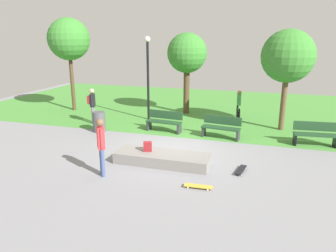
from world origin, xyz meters
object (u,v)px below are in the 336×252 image
at_px(skateboard_by_ledge, 198,186).
at_px(tree_broad_elm, 288,57).
at_px(skater_performing_trick, 101,142).
at_px(park_bench_far_right, 315,133).
at_px(backpack_on_ledge, 148,146).
at_px(park_bench_near_path, 164,121).
at_px(tree_slender_maple, 187,54).
at_px(cyclist_on_bicycle, 239,107).
at_px(concrete_ledge, 162,158).
at_px(lamp_post, 148,70).
at_px(pedestrian_with_backpack, 92,103).
at_px(trash_bin, 99,122).
at_px(park_bench_center_lawn, 221,127).
at_px(skateboard_spare, 241,170).
at_px(tree_leaning_ash, 69,40).

bearing_deg(skateboard_by_ledge, tree_broad_elm, 70.51).
xyz_separation_m(skater_performing_trick, park_bench_far_right, (6.57, 4.92, -0.58)).
height_order(backpack_on_ledge, park_bench_near_path, park_bench_near_path).
bearing_deg(tree_slender_maple, park_bench_far_right, -31.87).
relative_size(tree_broad_elm, cyclist_on_bicycle, 2.45).
xyz_separation_m(concrete_ledge, lamp_post, (-2.48, 5.38, 2.33)).
relative_size(backpack_on_ledge, pedestrian_with_backpack, 0.19).
height_order(lamp_post, trash_bin, lamp_post).
xyz_separation_m(concrete_ledge, trash_bin, (-3.84, 2.70, 0.27)).
bearing_deg(cyclist_on_bicycle, skater_performing_trick, -112.51).
bearing_deg(park_bench_far_right, tree_slender_maple, 148.13).
bearing_deg(park_bench_center_lawn, pedestrian_with_backpack, 175.27).
distance_m(park_bench_center_lawn, tree_slender_maple, 5.36).
xyz_separation_m(skateboard_spare, pedestrian_with_backpack, (-7.40, 3.82, 0.96)).
bearing_deg(concrete_ledge, park_bench_far_right, 34.38).
bearing_deg(tree_slender_maple, cyclist_on_bicycle, -11.36).
distance_m(backpack_on_ledge, trash_bin, 4.21).
bearing_deg(pedestrian_with_backpack, park_bench_center_lawn, -4.73).
relative_size(skateboard_by_ledge, skateboard_spare, 0.98).
bearing_deg(tree_broad_elm, skateboard_by_ledge, -109.49).
xyz_separation_m(skateboard_spare, cyclist_on_bicycle, (-0.68, 6.62, 0.57)).
relative_size(skateboard_by_ledge, pedestrian_with_backpack, 0.48).
bearing_deg(lamp_post, tree_slender_maple, 51.49).
height_order(skateboard_spare, tree_slender_maple, tree_slender_maple).
relative_size(concrete_ledge, lamp_post, 0.77).
xyz_separation_m(concrete_ledge, skateboard_by_ledge, (1.52, -1.44, -0.12)).
bearing_deg(park_bench_far_right, trash_bin, -174.93).
xyz_separation_m(skater_performing_trick, cyclist_on_bicycle, (3.36, 8.12, -0.43)).
height_order(park_bench_center_lawn, cyclist_on_bicycle, cyclist_on_bicycle).
distance_m(park_bench_far_right, cyclist_on_bicycle, 4.53).
bearing_deg(lamp_post, park_bench_near_path, -51.58).
distance_m(tree_broad_elm, lamp_post, 6.47).
bearing_deg(park_bench_center_lawn, tree_leaning_ash, 162.53).
distance_m(skater_performing_trick, park_bench_near_path, 5.07).
relative_size(park_bench_center_lawn, tree_leaning_ash, 0.32).
bearing_deg(lamp_post, backpack_on_ledge, -69.99).
xyz_separation_m(backpack_on_ledge, park_bench_center_lawn, (2.04, 3.30, -0.04)).
xyz_separation_m(park_bench_center_lawn, cyclist_on_bicycle, (0.41, 3.32, 0.15)).
relative_size(park_bench_center_lawn, trash_bin, 1.84).
xyz_separation_m(skateboard_by_ledge, pedestrian_with_backpack, (-6.35, 5.33, 0.96)).
bearing_deg(trash_bin, tree_slender_maple, 57.96).
relative_size(park_bench_near_path, tree_slender_maple, 0.38).
bearing_deg(park_bench_center_lawn, trash_bin, -172.81).
bearing_deg(skateboard_spare, pedestrian_with_backpack, 152.70).
xyz_separation_m(tree_slender_maple, tree_broad_elm, (4.91, -1.88, 0.06)).
xyz_separation_m(skater_performing_trick, tree_broad_elm, (5.41, 6.81, 2.20)).
bearing_deg(skater_performing_trick, tree_leaning_ash, 127.80).
xyz_separation_m(concrete_ledge, park_bench_near_path, (-1.07, 3.59, 0.30)).
distance_m(skater_performing_trick, park_bench_center_lawn, 5.66).
bearing_deg(tree_slender_maple, tree_leaning_ash, -170.02).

